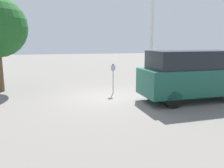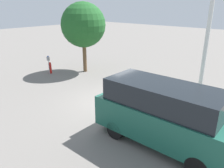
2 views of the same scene
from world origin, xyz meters
The scene contains 4 objects.
ground_plane centered at (0.00, 0.00, 0.00)m, with size 80.00×80.00×0.00m, color slate.
parking_meter_near centered at (0.34, 0.69, 1.13)m, with size 0.21×0.13×1.54m.
lamp_post centered at (3.22, 2.53, 2.15)m, with size 0.44×0.44×5.90m.
parked_van centered at (3.47, -1.47, 1.20)m, with size 4.89×1.91×2.23m.
Camera 1 is at (-2.47, -9.79, 2.59)m, focal length 35.00 mm.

